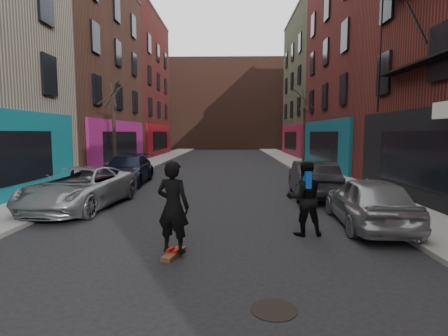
{
  "coord_description": "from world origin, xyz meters",
  "views": [
    {
      "loc": [
        0.76,
        -2.59,
        2.64
      ],
      "look_at": [
        0.53,
        7.63,
        1.6
      ],
      "focal_mm": 28.0,
      "sensor_mm": 36.0,
      "label": 1
    }
  ],
  "objects_px": {
    "parked_right_far": "(368,201)",
    "skateboard": "(174,254)",
    "skateboarder": "(173,207)",
    "parked_left_end": "(127,170)",
    "parked_left_far": "(80,188)",
    "parked_right_end": "(312,179)",
    "manhole": "(274,310)",
    "tree_left_far": "(114,120)",
    "tree_right_far": "(304,121)",
    "pedestrian": "(304,198)"
  },
  "relations": [
    {
      "from": "parked_left_end",
      "to": "manhole",
      "type": "relative_size",
      "value": 7.27
    },
    {
      "from": "manhole",
      "to": "parked_right_far",
      "type": "bearing_deg",
      "value": 55.92
    },
    {
      "from": "pedestrian",
      "to": "manhole",
      "type": "height_order",
      "value": "pedestrian"
    },
    {
      "from": "parked_right_far",
      "to": "skateboard",
      "type": "distance_m",
      "value": 5.71
    },
    {
      "from": "tree_left_far",
      "to": "manhole",
      "type": "xyz_separation_m",
      "value": [
        7.59,
        -15.6,
        -3.37
      ]
    },
    {
      "from": "tree_left_far",
      "to": "parked_left_end",
      "type": "bearing_deg",
      "value": -61.53
    },
    {
      "from": "parked_left_far",
      "to": "parked_right_far",
      "type": "distance_m",
      "value": 9.37
    },
    {
      "from": "tree_right_far",
      "to": "skateboarder",
      "type": "relative_size",
      "value": 3.46
    },
    {
      "from": "parked_left_end",
      "to": "skateboarder",
      "type": "relative_size",
      "value": 2.59
    },
    {
      "from": "parked_left_end",
      "to": "pedestrian",
      "type": "bearing_deg",
      "value": -53.3
    },
    {
      "from": "parked_right_far",
      "to": "skateboarder",
      "type": "distance_m",
      "value": 5.68
    },
    {
      "from": "tree_left_far",
      "to": "parked_left_end",
      "type": "distance_m",
      "value": 4.27
    },
    {
      "from": "parked_left_far",
      "to": "parked_left_end",
      "type": "height_order",
      "value": "parked_left_end"
    },
    {
      "from": "skateboarder",
      "to": "manhole",
      "type": "distance_m",
      "value": 3.11
    },
    {
      "from": "skateboarder",
      "to": "parked_right_far",
      "type": "bearing_deg",
      "value": -137.15
    },
    {
      "from": "tree_right_far",
      "to": "pedestrian",
      "type": "xyz_separation_m",
      "value": [
        -3.57,
        -17.72,
        -2.57
      ]
    },
    {
      "from": "parked_left_far",
      "to": "parked_right_end",
      "type": "height_order",
      "value": "parked_right_end"
    },
    {
      "from": "tree_left_far",
      "to": "parked_left_end",
      "type": "xyz_separation_m",
      "value": [
        1.6,
        -2.95,
        -2.64
      ]
    },
    {
      "from": "parked_right_end",
      "to": "skateboard",
      "type": "height_order",
      "value": "parked_right_end"
    },
    {
      "from": "parked_left_far",
      "to": "tree_right_far",
      "type": "bearing_deg",
      "value": 59.48
    },
    {
      "from": "parked_right_end",
      "to": "skateboarder",
      "type": "relative_size",
      "value": 2.31
    },
    {
      "from": "tree_right_far",
      "to": "parked_left_far",
      "type": "xyz_separation_m",
      "value": [
        -10.72,
        -14.69,
        -2.81
      ]
    },
    {
      "from": "skateboarder",
      "to": "parked_right_end",
      "type": "bearing_deg",
      "value": -106.24
    },
    {
      "from": "parked_left_far",
      "to": "skateboarder",
      "type": "relative_size",
      "value": 2.63
    },
    {
      "from": "tree_left_far",
      "to": "skateboarder",
      "type": "bearing_deg",
      "value": -66.85
    },
    {
      "from": "parked_left_far",
      "to": "skateboard",
      "type": "xyz_separation_m",
      "value": [
        4.03,
        -4.68,
        -0.67
      ]
    },
    {
      "from": "parked_left_end",
      "to": "parked_left_far",
      "type": "bearing_deg",
      "value": -91.95
    },
    {
      "from": "skateboarder",
      "to": "parked_left_far",
      "type": "bearing_deg",
      "value": -32.71
    },
    {
      "from": "parked_right_far",
      "to": "parked_right_end",
      "type": "bearing_deg",
      "value": -79.81
    },
    {
      "from": "tree_left_far",
      "to": "parked_left_end",
      "type": "height_order",
      "value": "tree_left_far"
    },
    {
      "from": "parked_left_far",
      "to": "parked_left_end",
      "type": "bearing_deg",
      "value": 96.43
    },
    {
      "from": "parked_left_far",
      "to": "parked_right_far",
      "type": "relative_size",
      "value": 1.22
    },
    {
      "from": "parked_left_far",
      "to": "skateboarder",
      "type": "height_order",
      "value": "skateboarder"
    },
    {
      "from": "tree_right_far",
      "to": "parked_left_end",
      "type": "height_order",
      "value": "tree_right_far"
    },
    {
      "from": "parked_right_end",
      "to": "pedestrian",
      "type": "relative_size",
      "value": 2.37
    },
    {
      "from": "parked_left_far",
      "to": "parked_right_far",
      "type": "xyz_separation_m",
      "value": [
        9.12,
        -2.17,
        0.0
      ]
    },
    {
      "from": "pedestrian",
      "to": "parked_left_far",
      "type": "bearing_deg",
      "value": -28.64
    },
    {
      "from": "parked_left_far",
      "to": "parked_right_far",
      "type": "height_order",
      "value": "parked_right_far"
    },
    {
      "from": "tree_right_far",
      "to": "parked_right_far",
      "type": "relative_size",
      "value": 1.61
    },
    {
      "from": "pedestrian",
      "to": "skateboard",
      "type": "bearing_deg",
      "value": 22.32
    },
    {
      "from": "parked_right_far",
      "to": "pedestrian",
      "type": "bearing_deg",
      "value": 27.25
    },
    {
      "from": "parked_right_end",
      "to": "skateboard",
      "type": "xyz_separation_m",
      "value": [
        -4.56,
        -7.08,
        -0.7
      ]
    },
    {
      "from": "parked_right_end",
      "to": "skateboarder",
      "type": "bearing_deg",
      "value": 61.39
    },
    {
      "from": "parked_right_end",
      "to": "pedestrian",
      "type": "xyz_separation_m",
      "value": [
        -1.45,
        -5.43,
        0.22
      ]
    },
    {
      "from": "skateboarder",
      "to": "parked_left_end",
      "type": "bearing_deg",
      "value": -51.89
    },
    {
      "from": "tree_right_far",
      "to": "parked_right_far",
      "type": "xyz_separation_m",
      "value": [
        -1.6,
        -16.86,
        -2.81
      ]
    },
    {
      "from": "skateboard",
      "to": "manhole",
      "type": "height_order",
      "value": "skateboard"
    },
    {
      "from": "parked_right_far",
      "to": "parked_left_far",
      "type": "bearing_deg",
      "value": -9.71
    },
    {
      "from": "tree_right_far",
      "to": "parked_left_far",
      "type": "distance_m",
      "value": 18.4
    },
    {
      "from": "tree_right_far",
      "to": "manhole",
      "type": "relative_size",
      "value": 9.71
    }
  ]
}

